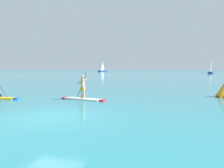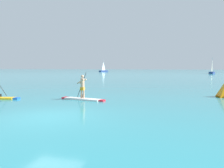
# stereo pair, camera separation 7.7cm
# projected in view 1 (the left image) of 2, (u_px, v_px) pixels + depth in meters

# --- Properties ---
(ground) EXTENTS (440.00, 440.00, 0.00)m
(ground) POSITION_uv_depth(u_px,v_px,m) (50.00, 116.00, 9.80)
(ground) COLOR teal
(paddleboarder_mid_center) EXTENTS (3.31, 1.12, 1.87)m
(paddleboarder_mid_center) POSITION_uv_depth(u_px,v_px,m) (83.00, 94.00, 14.80)
(paddleboarder_mid_center) COLOR white
(paddleboarder_mid_center) RESTS_ON ground
(sailboat_left_horizon) EXTENTS (3.28, 5.77, 6.01)m
(sailboat_left_horizon) POSITION_uv_depth(u_px,v_px,m) (103.00, 70.00, 108.36)
(sailboat_left_horizon) COLOR navy
(sailboat_left_horizon) RESTS_ON ground
(sailboat_right_horizon) EXTENTS (2.66, 4.91, 5.58)m
(sailboat_right_horizon) POSITION_uv_depth(u_px,v_px,m) (211.00, 71.00, 76.84)
(sailboat_right_horizon) COLOR navy
(sailboat_right_horizon) RESTS_ON ground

